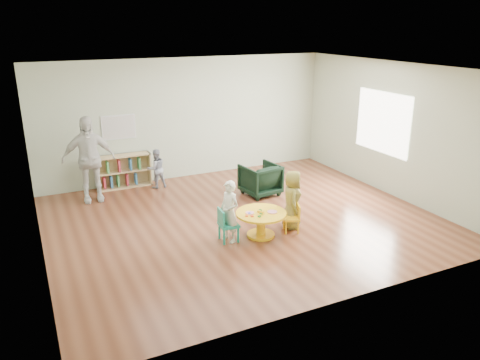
{
  "coord_description": "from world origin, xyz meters",
  "views": [
    {
      "loc": [
        -3.55,
        -7.3,
        3.56
      ],
      "look_at": [
        -0.2,
        -0.3,
        0.92
      ],
      "focal_mm": 35.0,
      "sensor_mm": 36.0,
      "label": 1
    }
  ],
  "objects": [
    {
      "name": "kid_chair_right",
      "position": [
        0.59,
        -0.84,
        0.28
      ],
      "size": [
        0.36,
        0.36,
        0.51
      ],
      "rotation": [
        0.0,
        0.0,
        1.2
      ],
      "color": "yellow",
      "rests_on": "ground"
    },
    {
      "name": "child_right",
      "position": [
        0.66,
        -0.66,
        0.54
      ],
      "size": [
        0.52,
        0.62,
        1.07
      ],
      "primitive_type": "imported",
      "rotation": [
        0.0,
        0.0,
        1.16
      ],
      "color": "gold",
      "rests_on": "ground"
    },
    {
      "name": "bookshelf",
      "position": [
        -1.61,
        2.86,
        0.37
      ],
      "size": [
        1.2,
        0.3,
        0.75
      ],
      "color": "tan",
      "rests_on": "ground"
    },
    {
      "name": "adult_caretaker",
      "position": [
        -2.39,
        2.28,
        0.89
      ],
      "size": [
        1.07,
        0.49,
        1.79
      ],
      "primitive_type": "imported",
      "rotation": [
        0.0,
        0.0,
        -0.05
      ],
      "color": "silver",
      "rests_on": "ground"
    },
    {
      "name": "kid_chair_left",
      "position": [
        -0.64,
        -0.68,
        0.31
      ],
      "size": [
        0.34,
        0.34,
        0.58
      ],
      "rotation": [
        0.0,
        0.0,
        -1.65
      ],
      "color": "#1B967B",
      "rests_on": "ground"
    },
    {
      "name": "toddler",
      "position": [
        -0.95,
        2.48,
        0.45
      ],
      "size": [
        0.46,
        0.37,
        0.89
      ],
      "primitive_type": "imported",
      "rotation": [
        0.0,
        0.0,
        3.22
      ],
      "color": "#1B2745",
      "rests_on": "ground"
    },
    {
      "name": "activity_table",
      "position": [
        -0.01,
        -0.75,
        0.3
      ],
      "size": [
        0.88,
        0.88,
        0.48
      ],
      "rotation": [
        0.0,
        0.0,
        0.24
      ],
      "color": "yellow",
      "rests_on": "ground"
    },
    {
      "name": "child_left",
      "position": [
        -0.59,
        -0.69,
        0.54
      ],
      "size": [
        0.37,
        0.45,
        1.07
      ],
      "primitive_type": "imported",
      "rotation": [
        0.0,
        0.0,
        -1.23
      ],
      "color": "white",
      "rests_on": "ground"
    },
    {
      "name": "room",
      "position": [
        0.01,
        0.0,
        1.89
      ],
      "size": [
        7.1,
        7.0,
        2.8
      ],
      "color": "#5B2E1D",
      "rests_on": "ground"
    },
    {
      "name": "alphabet_poster",
      "position": [
        -1.6,
        2.98,
        1.35
      ],
      "size": [
        0.74,
        0.01,
        0.54
      ],
      "color": "silver",
      "rests_on": "ground"
    },
    {
      "name": "armchair",
      "position": [
        0.94,
        1.09,
        0.34
      ],
      "size": [
        0.82,
        0.84,
        0.68
      ],
      "primitive_type": "imported",
      "rotation": [
        0.0,
        0.0,
        3.28
      ],
      "color": "black",
      "rests_on": "ground"
    }
  ]
}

